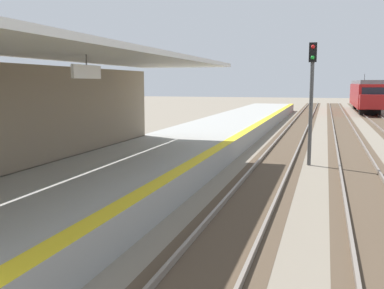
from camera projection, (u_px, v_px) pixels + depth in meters
The scene contains 5 objects.
station_platform at pixel (170, 154), 19.25m from camera, with size 5.00×80.00×0.91m.
track_pair_nearest_platform at pixel (281, 154), 21.83m from camera, with size 2.34×120.00×0.16m.
track_pair_middle at pixel (354, 157), 20.86m from camera, with size 2.34×120.00×0.16m.
approaching_train at pixel (366, 94), 54.60m from camera, with size 2.93×19.60×4.76m.
rail_signal_post at pixel (311, 91), 18.64m from camera, with size 0.32×0.34×5.20m.
Camera 1 is at (3.92, -1.92, 3.52)m, focal length 41.22 mm.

